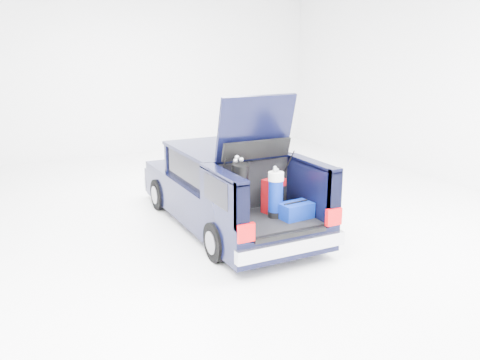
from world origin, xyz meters
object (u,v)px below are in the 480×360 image
red_suitcase (274,196)px  blue_duffel (296,210)px  black_golf_bag (238,191)px  blue_golf_bag (276,194)px  car (225,189)px

red_suitcase → blue_duffel: red_suitcase is taller
black_golf_bag → blue_golf_bag: bearing=-35.5°
blue_golf_bag → car: bearing=70.7°
black_golf_bag → blue_duffel: (0.79, -0.40, -0.32)m
blue_golf_bag → blue_duffel: (0.25, -0.19, -0.24)m
red_suitcase → blue_duffel: bearing=-83.9°
car → blue_duffel: (0.39, -1.76, 0.05)m
black_golf_bag → blue_duffel: black_golf_bag is taller
red_suitcase → black_golf_bag: black_golf_bag is taller
car → blue_duffel: bearing=-77.5°
black_golf_bag → blue_duffel: size_ratio=1.83×
blue_duffel → black_golf_bag: bearing=148.0°
car → red_suitcase: bearing=-80.2°
car → blue_duffel: size_ratio=8.67×
black_golf_bag → blue_golf_bag: black_golf_bag is taller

